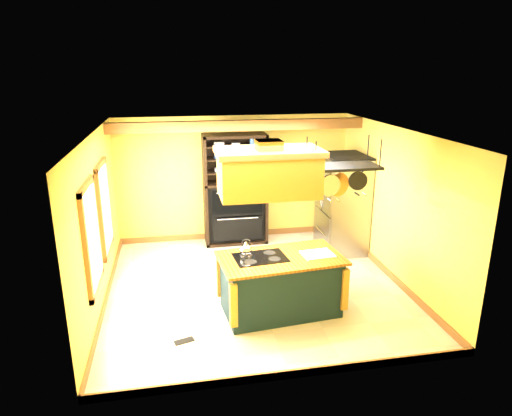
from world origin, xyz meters
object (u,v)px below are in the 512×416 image
object	(u,v)px
refrigerator	(342,206)
hutch	(235,201)
kitchen_island	(280,284)
pot_rack	(342,173)
range_hood	(269,171)

from	to	relation	value
refrigerator	hutch	xyz separation A→B (m)	(-2.08, 0.90, -0.06)
refrigerator	hutch	size ratio (longest dim) A/B	0.84
kitchen_island	pot_rack	xyz separation A→B (m)	(0.91, 0.01, 1.71)
range_hood	pot_rack	distance (m)	1.11
range_hood	hutch	size ratio (longest dim) A/B	0.64
range_hood	hutch	xyz separation A→B (m)	(-0.06, 3.12, -1.35)
pot_rack	range_hood	bearing A→B (deg)	-179.36
range_hood	refrigerator	size ratio (longest dim) A/B	0.76
kitchen_island	range_hood	world-z (taller)	range_hood
kitchen_island	range_hood	xyz separation A→B (m)	(-0.20, -0.00, 1.79)
pot_rack	hutch	distance (m)	3.55
kitchen_island	refrigerator	bearing A→B (deg)	44.91
kitchen_island	hutch	world-z (taller)	hutch
kitchen_island	range_hood	size ratio (longest dim) A/B	1.31
kitchen_island	hutch	size ratio (longest dim) A/B	0.83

